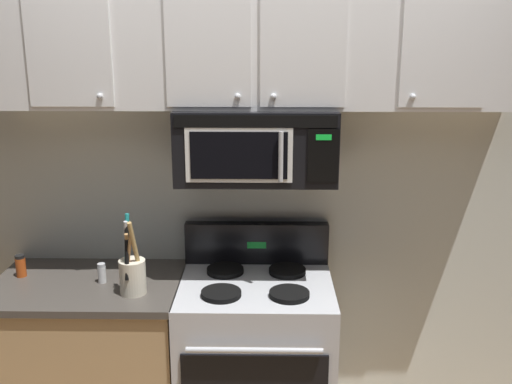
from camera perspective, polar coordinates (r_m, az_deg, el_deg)
name	(u,v)px	position (r m, az deg, el deg)	size (l,w,h in m)	color
back_wall	(257,177)	(3.18, 0.10, 1.42)	(5.20, 0.10, 2.70)	silver
stove_range	(256,361)	(3.18, -0.02, -15.84)	(0.76, 0.69, 1.12)	#B7BABF
over_range_microwave	(256,144)	(2.89, 0.01, 4.57)	(0.76, 0.43, 0.35)	black
upper_cabinets	(256,48)	(2.87, 0.03, 13.54)	(2.50, 0.36, 0.55)	silver
counter_segment	(93,362)	(3.32, -15.24, -15.36)	(0.93, 0.65, 0.90)	tan
utensil_crock_cream	(132,272)	(2.89, -11.73, -7.43)	(0.12, 0.13, 0.39)	beige
salt_shaker	(102,273)	(3.07, -14.47, -7.49)	(0.04, 0.04, 0.10)	white
spice_jar	(21,266)	(3.27, -21.50, -6.56)	(0.05, 0.05, 0.11)	#C64C19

